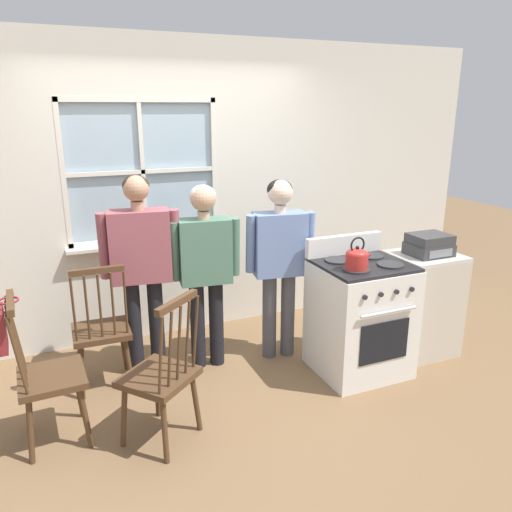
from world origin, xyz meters
name	(u,v)px	position (x,y,z in m)	size (l,w,h in m)	color
ground_plane	(231,401)	(0.00, 0.00, 0.00)	(16.00, 16.00, 0.00)	brown
wall_back	(178,194)	(0.02, 1.40, 1.33)	(6.40, 0.16, 2.70)	silver
chair_by_window	(48,377)	(-1.22, 0.05, 0.46)	(0.43, 0.44, 1.02)	#4C331E
chair_near_wall	(162,377)	(-0.55, -0.23, 0.46)	(0.58, 0.58, 1.02)	#4C331E
chair_center_cluster	(101,332)	(-0.82, 0.61, 0.46)	(0.43, 0.42, 1.02)	#4C331E
person_elderly_left	(141,258)	(-0.47, 0.69, 0.98)	(0.62, 0.28, 1.62)	black
person_teen_center	(205,260)	(0.02, 0.61, 0.93)	(0.57, 0.26, 1.53)	black
person_adult_right	(279,252)	(0.64, 0.53, 0.94)	(0.59, 0.28, 1.54)	#4C4C51
stove	(360,316)	(1.13, 0.04, 0.47)	(0.70, 0.68, 1.08)	white
kettle	(357,258)	(0.98, -0.09, 1.02)	(0.21, 0.17, 0.25)	red
potted_plant	(154,234)	(-0.24, 1.31, 1.00)	(0.12, 0.12, 0.24)	#935B3D
side_counter	(421,304)	(1.82, 0.11, 0.45)	(0.55, 0.50, 0.90)	beige
stereo	(429,245)	(1.82, 0.09, 0.99)	(0.34, 0.29, 0.18)	#38383A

